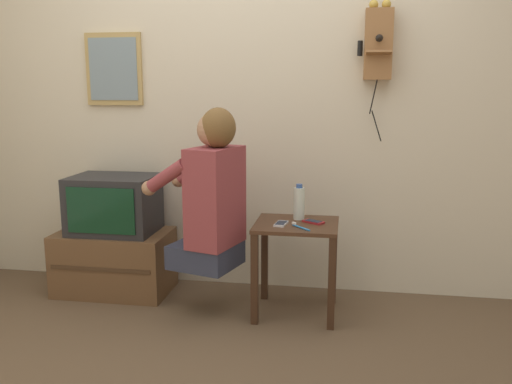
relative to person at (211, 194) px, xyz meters
name	(u,v)px	position (x,y,z in m)	size (l,w,h in m)	color
ground_plane	(214,370)	(0.17, -0.66, -0.73)	(14.00, 14.00, 0.00)	brown
wall_back	(255,97)	(0.17, 0.54, 0.54)	(6.80, 0.05, 2.55)	beige
side_table	(296,244)	(0.49, 0.08, -0.30)	(0.48, 0.43, 0.56)	#422819
person	(211,194)	(0.00, 0.00, 0.00)	(0.58, 0.49, 0.94)	#2D3347
tv_stand	(115,262)	(-0.73, 0.24, -0.53)	(0.73, 0.44, 0.41)	brown
television	(114,204)	(-0.71, 0.24, -0.14)	(0.54, 0.40, 0.37)	#232326
wall_phone_antique	(378,43)	(0.94, 0.46, 0.87)	(0.21, 0.18, 0.84)	olive
framed_picture	(114,69)	(-0.78, 0.50, 0.73)	(0.39, 0.03, 0.47)	tan
cell_phone_held	(281,224)	(0.41, 0.03, -0.17)	(0.08, 0.13, 0.01)	silver
cell_phone_spare	(313,222)	(0.59, 0.10, -0.17)	(0.14, 0.12, 0.01)	maroon
water_bottle	(299,203)	(0.50, 0.18, -0.07)	(0.07, 0.07, 0.21)	silver
toothbrush	(300,227)	(0.52, -0.03, -0.17)	(0.11, 0.12, 0.02)	#338CD8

